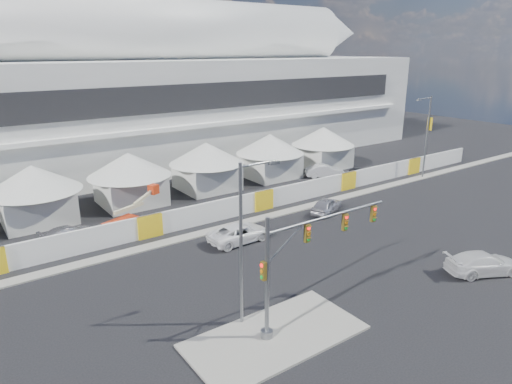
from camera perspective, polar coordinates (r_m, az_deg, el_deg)
ground at (r=32.04m, az=7.73°, el=-11.45°), size 160.00×160.00×0.00m
median_island at (r=26.72m, az=2.42°, el=-17.58°), size 10.00×5.00×0.15m
far_curb at (r=53.55m, az=14.35°, el=0.27°), size 80.00×1.20×0.12m
stadium at (r=68.10m, az=-11.04°, el=12.16°), size 80.00×24.80×21.98m
tent_row at (r=50.04m, az=-10.71°, el=2.99°), size 53.40×8.40×5.40m
hoarding_fence at (r=45.42m, az=0.89°, el=-1.02°), size 70.00×0.25×2.00m
scaffold_tower at (r=86.83m, az=14.13°, el=10.76°), size 4.40×4.40×12.00m
sedan_silver at (r=45.17m, az=8.81°, el=-1.66°), size 3.37×4.82×1.52m
pickup_curb at (r=38.11m, az=-2.11°, el=-5.15°), size 2.66×5.50×1.51m
pickup_near at (r=36.72m, az=26.53°, el=-7.96°), size 4.30×5.87×1.58m
lot_car_a at (r=57.65m, az=8.61°, el=2.60°), size 4.00×4.98×1.59m
lot_car_b at (r=58.44m, az=12.36°, el=2.46°), size 2.97×4.17×1.32m
lot_car_c at (r=41.37m, az=-22.47°, el=-4.82°), size 2.72×4.79×1.31m
traffic_mast at (r=25.62m, az=5.01°, el=-8.84°), size 9.22×0.69×7.06m
streetlight_median at (r=25.31m, az=-1.42°, el=-5.24°), size 2.65×0.27×9.57m
streetlight_curb at (r=59.34m, az=20.52°, el=7.10°), size 2.98×0.67×10.06m
boom_lift at (r=42.32m, az=-15.81°, el=-3.34°), size 6.42×2.46×3.15m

